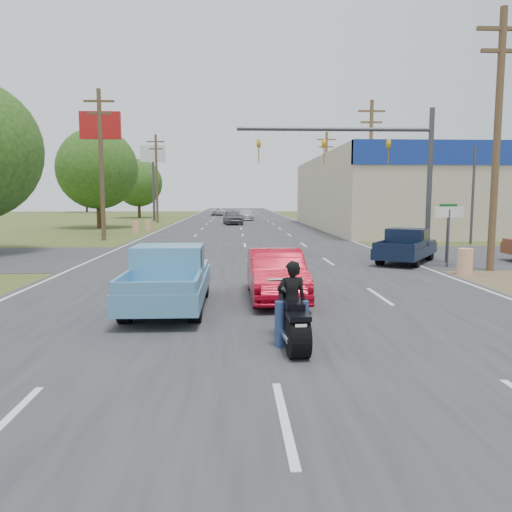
{
  "coord_description": "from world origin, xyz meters",
  "views": [
    {
      "loc": [
        -0.64,
        -6.16,
        2.89
      ],
      "look_at": [
        -0.05,
        7.39,
        1.3
      ],
      "focal_mm": 35.0,
      "sensor_mm": 36.0,
      "label": 1
    }
  ],
  "objects_px": {
    "distant_car_silver": "(246,215)",
    "motorcycle": "(292,320)",
    "distant_car_grey": "(233,217)",
    "distant_car_white": "(218,212)",
    "rider": "(292,307)",
    "blue_pickup": "(169,276)",
    "red_convertible": "(276,275)",
    "navy_pickup": "(407,245)"
  },
  "relations": [
    {
      "from": "distant_car_silver",
      "to": "motorcycle",
      "type": "bearing_deg",
      "value": -89.95
    },
    {
      "from": "distant_car_grey",
      "to": "distant_car_white",
      "type": "bearing_deg",
      "value": 88.29
    },
    {
      "from": "rider",
      "to": "distant_car_white",
      "type": "height_order",
      "value": "rider"
    },
    {
      "from": "blue_pickup",
      "to": "distant_car_white",
      "type": "relative_size",
      "value": 1.13
    },
    {
      "from": "red_convertible",
      "to": "rider",
      "type": "xyz_separation_m",
      "value": [
        -0.08,
        -4.6,
        0.1
      ]
    },
    {
      "from": "blue_pickup",
      "to": "distant_car_silver",
      "type": "xyz_separation_m",
      "value": [
        3.28,
        50.97,
        -0.14
      ]
    },
    {
      "from": "red_convertible",
      "to": "distant_car_white",
      "type": "xyz_separation_m",
      "value": [
        -3.75,
        66.79,
        -0.09
      ]
    },
    {
      "from": "motorcycle",
      "to": "distant_car_grey",
      "type": "distance_m",
      "value": 44.3
    },
    {
      "from": "red_convertible",
      "to": "blue_pickup",
      "type": "height_order",
      "value": "blue_pickup"
    },
    {
      "from": "rider",
      "to": "navy_pickup",
      "type": "bearing_deg",
      "value": -121.45
    },
    {
      "from": "distant_car_white",
      "to": "blue_pickup",
      "type": "bearing_deg",
      "value": 94.27
    },
    {
      "from": "blue_pickup",
      "to": "navy_pickup",
      "type": "relative_size",
      "value": 1.03
    },
    {
      "from": "red_convertible",
      "to": "motorcycle",
      "type": "relative_size",
      "value": 1.76
    },
    {
      "from": "distant_car_grey",
      "to": "distant_car_silver",
      "type": "xyz_separation_m",
      "value": [
        1.71,
        10.37,
        -0.08
      ]
    },
    {
      "from": "blue_pickup",
      "to": "distant_car_grey",
      "type": "xyz_separation_m",
      "value": [
        1.57,
        40.59,
        -0.06
      ]
    },
    {
      "from": "distant_car_grey",
      "to": "distant_car_white",
      "type": "distance_m",
      "value": 27.29
    },
    {
      "from": "navy_pickup",
      "to": "distant_car_grey",
      "type": "xyz_separation_m",
      "value": [
        -7.84,
        31.82,
        0.01
      ]
    },
    {
      "from": "navy_pickup",
      "to": "distant_car_white",
      "type": "distance_m",
      "value": 59.88
    },
    {
      "from": "red_convertible",
      "to": "rider",
      "type": "height_order",
      "value": "rider"
    },
    {
      "from": "red_convertible",
      "to": "distant_car_silver",
      "type": "bearing_deg",
      "value": 88.43
    },
    {
      "from": "red_convertible",
      "to": "distant_car_grey",
      "type": "distance_m",
      "value": 39.63
    },
    {
      "from": "blue_pickup",
      "to": "distant_car_white",
      "type": "bearing_deg",
      "value": 90.77
    },
    {
      "from": "distant_car_silver",
      "to": "blue_pickup",
      "type": "bearing_deg",
      "value": -93.16
    },
    {
      "from": "blue_pickup",
      "to": "navy_pickup",
      "type": "xyz_separation_m",
      "value": [
        9.41,
        8.78,
        -0.06
      ]
    },
    {
      "from": "motorcycle",
      "to": "distant_car_white",
      "type": "height_order",
      "value": "motorcycle"
    },
    {
      "from": "red_convertible",
      "to": "distant_car_silver",
      "type": "xyz_separation_m",
      "value": [
        0.37,
        49.98,
        -0.0
      ]
    },
    {
      "from": "motorcycle",
      "to": "distant_car_silver",
      "type": "xyz_separation_m",
      "value": [
        0.45,
        54.65,
        0.15
      ]
    },
    {
      "from": "motorcycle",
      "to": "distant_car_silver",
      "type": "relative_size",
      "value": 0.5
    },
    {
      "from": "rider",
      "to": "navy_pickup",
      "type": "xyz_separation_m",
      "value": [
        6.59,
        12.39,
        -0.03
      ]
    },
    {
      "from": "red_convertible",
      "to": "navy_pickup",
      "type": "height_order",
      "value": "navy_pickup"
    },
    {
      "from": "distant_car_white",
      "to": "red_convertible",
      "type": "bearing_deg",
      "value": 96.76
    },
    {
      "from": "rider",
      "to": "navy_pickup",
      "type": "distance_m",
      "value": 14.03
    },
    {
      "from": "motorcycle",
      "to": "blue_pickup",
      "type": "distance_m",
      "value": 4.65
    },
    {
      "from": "distant_car_silver",
      "to": "distant_car_white",
      "type": "bearing_deg",
      "value": 104.3
    },
    {
      "from": "red_convertible",
      "to": "distant_car_white",
      "type": "relative_size",
      "value": 0.97
    },
    {
      "from": "blue_pickup",
      "to": "navy_pickup",
      "type": "bearing_deg",
      "value": 43.07
    },
    {
      "from": "motorcycle",
      "to": "red_convertible",
      "type": "bearing_deg",
      "value": 85.59
    },
    {
      "from": "motorcycle",
      "to": "navy_pickup",
      "type": "xyz_separation_m",
      "value": [
        6.58,
        12.46,
        0.23
      ]
    },
    {
      "from": "blue_pickup",
      "to": "distant_car_silver",
      "type": "distance_m",
      "value": 51.07
    },
    {
      "from": "red_convertible",
      "to": "blue_pickup",
      "type": "xyz_separation_m",
      "value": [
        -2.9,
        -0.98,
        0.13
      ]
    },
    {
      "from": "distant_car_grey",
      "to": "distant_car_silver",
      "type": "height_order",
      "value": "distant_car_grey"
    },
    {
      "from": "navy_pickup",
      "to": "distant_car_silver",
      "type": "bearing_deg",
      "value": 131.21
    }
  ]
}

